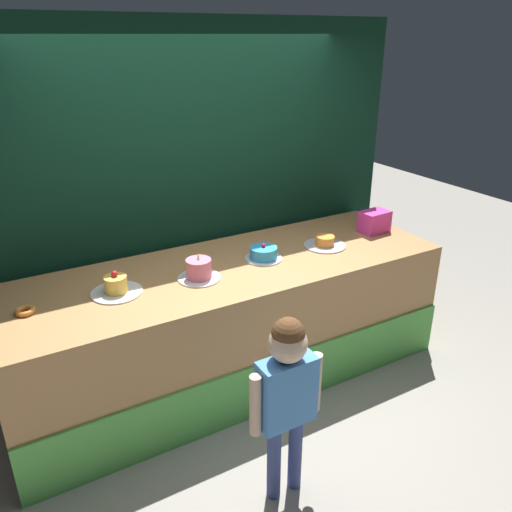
# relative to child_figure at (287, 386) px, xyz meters

# --- Properties ---
(ground_plane) EXTENTS (12.00, 12.00, 0.00)m
(ground_plane) POSITION_rel_child_figure_xyz_m (0.26, 0.65, -0.76)
(ground_plane) COLOR gray
(stage_platform) EXTENTS (3.27, 1.07, 0.95)m
(stage_platform) POSITION_rel_child_figure_xyz_m (0.26, 1.17, -0.29)
(stage_platform) COLOR #B27F4C
(stage_platform) RESTS_ON ground_plane
(curtain_backdrop) EXTENTS (3.71, 0.08, 2.63)m
(curtain_backdrop) POSITION_rel_child_figure_xyz_m (0.26, 1.80, 0.56)
(curtain_backdrop) COLOR black
(curtain_backdrop) RESTS_ON ground_plane
(child_figure) EXTENTS (0.45, 0.21, 1.18)m
(child_figure) POSITION_rel_child_figure_xyz_m (0.00, 0.00, 0.00)
(child_figure) COLOR #3F4C8C
(child_figure) RESTS_ON ground_plane
(pink_box) EXTENTS (0.26, 0.18, 0.18)m
(pink_box) POSITION_rel_child_figure_xyz_m (1.65, 1.18, 0.28)
(pink_box) COLOR #E73AA1
(pink_box) RESTS_ON stage_platform
(donut) EXTENTS (0.12, 0.12, 0.03)m
(donut) POSITION_rel_child_figure_xyz_m (-1.13, 1.17, 0.20)
(donut) COLOR orange
(donut) RESTS_ON stage_platform
(cake_far_left) EXTENTS (0.33, 0.33, 0.16)m
(cake_far_left) POSITION_rel_child_figure_xyz_m (-0.57, 1.16, 0.23)
(cake_far_left) COLOR white
(cake_far_left) RESTS_ON stage_platform
(cake_center_left) EXTENTS (0.30, 0.30, 0.20)m
(cake_center_left) POSITION_rel_child_figure_xyz_m (-0.02, 1.09, 0.25)
(cake_center_left) COLOR white
(cake_center_left) RESTS_ON stage_platform
(cake_center_right) EXTENTS (0.28, 0.28, 0.12)m
(cake_center_right) POSITION_rel_child_figure_xyz_m (0.54, 1.15, 0.23)
(cake_center_right) COLOR silver
(cake_center_right) RESTS_ON stage_platform
(cake_far_right) EXTENTS (0.33, 0.33, 0.08)m
(cake_far_right) POSITION_rel_child_figure_xyz_m (1.09, 1.13, 0.22)
(cake_far_right) COLOR silver
(cake_far_right) RESTS_ON stage_platform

